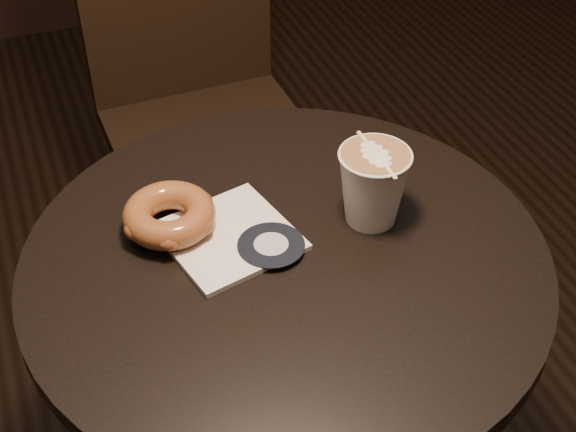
{
  "coord_description": "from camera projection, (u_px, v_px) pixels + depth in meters",
  "views": [
    {
      "loc": [
        -0.28,
        -0.72,
        1.47
      ],
      "look_at": [
        0.01,
        0.03,
        0.79
      ],
      "focal_mm": 50.0,
      "sensor_mm": 36.0,
      "label": 1
    }
  ],
  "objects": [
    {
      "name": "chair",
      "position": [
        193.0,
        70.0,
        1.73
      ],
      "size": [
        0.43,
        0.43,
        1.05
      ],
      "rotation": [
        0.0,
        0.0,
        0.02
      ],
      "color": "black",
      "rests_on": "ground"
    },
    {
      "name": "latte_cup",
      "position": [
        373.0,
        187.0,
        1.07
      ],
      "size": [
        0.1,
        0.1,
        0.11
      ],
      "primitive_type": null,
      "color": "white",
      "rests_on": "cafe_table"
    },
    {
      "name": "doughnut",
      "position": [
        169.0,
        215.0,
        1.07
      ],
      "size": [
        0.13,
        0.13,
        0.04
      ],
      "primitive_type": "torus",
      "color": "brown",
      "rests_on": "pastry_bag"
    },
    {
      "name": "cafe_table",
      "position": [
        286.0,
        351.0,
        1.19
      ],
      "size": [
        0.7,
        0.7,
        0.75
      ],
      "color": "black",
      "rests_on": "ground"
    },
    {
      "name": "pastry_bag",
      "position": [
        229.0,
        237.0,
        1.07
      ],
      "size": [
        0.19,
        0.19,
        0.01
      ],
      "primitive_type": "cube",
      "rotation": [
        0.0,
        0.0,
        0.23
      ],
      "color": "white",
      "rests_on": "cafe_table"
    }
  ]
}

